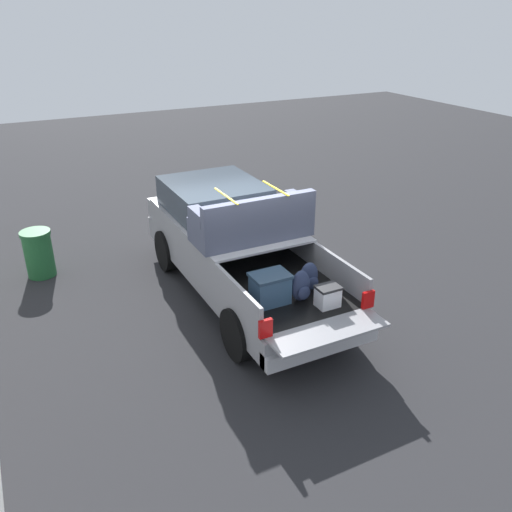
% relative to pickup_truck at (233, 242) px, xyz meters
% --- Properties ---
extents(ground_plane, '(40.00, 40.00, 0.00)m').
position_rel_pickup_truck_xyz_m(ground_plane, '(-0.38, -0.00, -0.99)').
color(ground_plane, '#262628').
extents(pickup_truck, '(6.05, 2.07, 2.23)m').
position_rel_pickup_truck_xyz_m(pickup_truck, '(0.00, 0.00, 0.00)').
color(pickup_truck, gray).
rests_on(pickup_truck, ground_plane).
extents(trash_can, '(0.60, 0.60, 0.98)m').
position_rel_pickup_truck_xyz_m(trash_can, '(2.29, 3.31, -0.49)').
color(trash_can, '#1E592D').
rests_on(trash_can, ground_plane).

